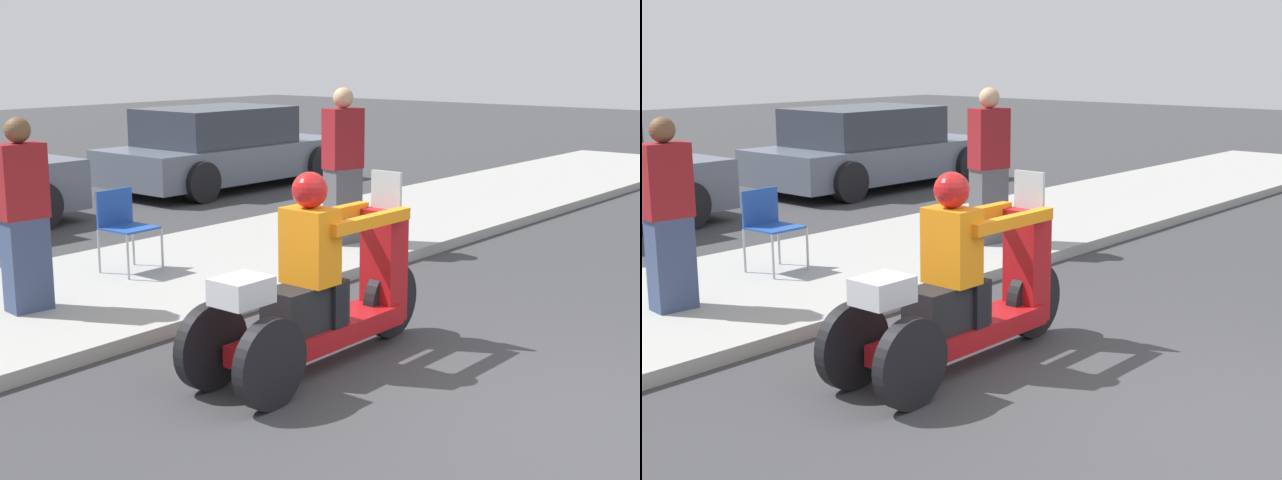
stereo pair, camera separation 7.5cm
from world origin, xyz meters
TOP-DOWN VIEW (x-y plane):
  - ground_plane at (0.00, 0.00)m, footprint 60.00×60.00m
  - sidewalk_strip at (0.00, 4.60)m, footprint 28.00×2.80m
  - motorcycle_trike at (-0.14, 1.86)m, footprint 2.35×0.65m
  - spectator_end_of_line at (-0.92, 4.44)m, footprint 0.41×0.28m
  - spectator_with_child at (2.95, 4.08)m, footprint 0.47×0.35m
  - folding_chair_set_back at (0.48, 4.93)m, footprint 0.48×0.48m
  - parked_car_lot_far at (5.58, 8.77)m, footprint 4.35×2.05m

SIDE VIEW (x-z plane):
  - ground_plane at x=0.00m, z-range 0.00..0.00m
  - sidewalk_strip at x=0.00m, z-range 0.00..0.12m
  - motorcycle_trike at x=-0.14m, z-range -0.20..1.26m
  - folding_chair_set_back at x=0.48m, z-range 0.21..1.03m
  - parked_car_lot_far at x=5.58m, z-range -0.03..1.34m
  - spectator_end_of_line at x=-0.92m, z-range 0.09..1.74m
  - spectator_with_child at x=2.95m, z-range 0.09..1.87m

